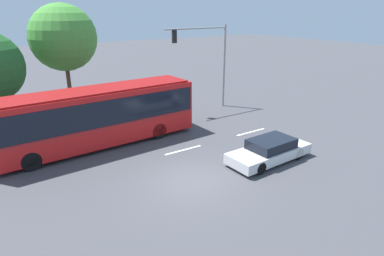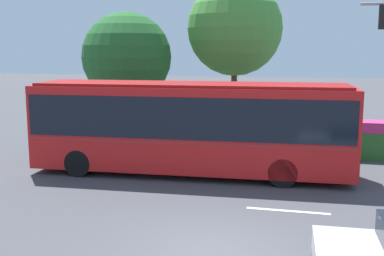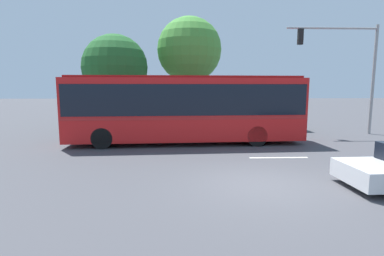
% 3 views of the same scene
% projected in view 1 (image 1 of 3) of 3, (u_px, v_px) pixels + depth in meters
% --- Properties ---
extents(ground_plane, '(140.00, 140.00, 0.00)m').
position_uv_depth(ground_plane, '(191.00, 181.00, 15.53)').
color(ground_plane, '#444449').
extents(city_bus, '(11.88, 3.11, 3.42)m').
position_uv_depth(city_bus, '(97.00, 114.00, 18.98)').
color(city_bus, red).
rests_on(city_bus, ground).
extents(sedan_foreground, '(4.87, 1.99, 1.22)m').
position_uv_depth(sedan_foreground, '(270.00, 151.00, 17.44)').
color(sedan_foreground, silver).
rests_on(sedan_foreground, ground).
extents(traffic_light_pole, '(5.54, 0.24, 6.55)m').
position_uv_depth(traffic_light_pole, '(210.00, 54.00, 25.42)').
color(traffic_light_pole, gray).
rests_on(traffic_light_pole, ground).
extents(flowering_hedge, '(6.19, 1.20, 1.61)m').
position_uv_depth(flowering_hedge, '(141.00, 104.00, 25.24)').
color(flowering_hedge, '#286028').
rests_on(flowering_hedge, ground).
extents(street_tree_centre, '(4.86, 4.86, 8.12)m').
position_uv_depth(street_tree_centre, '(63.00, 38.00, 24.09)').
color(street_tree_centre, brown).
rests_on(street_tree_centre, ground).
extents(lane_stripe_near, '(2.40, 0.16, 0.01)m').
position_uv_depth(lane_stripe_near, '(183.00, 150.00, 18.93)').
color(lane_stripe_near, silver).
rests_on(lane_stripe_near, ground).
extents(lane_stripe_mid, '(2.40, 0.16, 0.01)m').
position_uv_depth(lane_stripe_mid, '(251.00, 132.00, 21.70)').
color(lane_stripe_mid, silver).
rests_on(lane_stripe_mid, ground).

